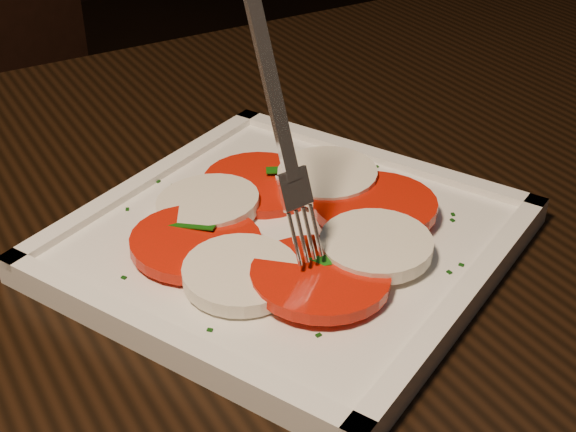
# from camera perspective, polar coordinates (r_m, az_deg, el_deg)

# --- Properties ---
(table) EXTENTS (1.27, 0.90, 0.75)m
(table) POSITION_cam_1_polar(r_m,az_deg,el_deg) (0.71, 4.01, -5.06)
(table) COLOR black
(table) RESTS_ON ground
(chair) EXTENTS (0.53, 0.53, 0.93)m
(chair) POSITION_cam_1_polar(r_m,az_deg,el_deg) (1.27, -18.11, 5.07)
(chair) COLOR black
(chair) RESTS_ON ground
(plate) EXTENTS (0.37, 0.37, 0.01)m
(plate) POSITION_cam_1_polar(r_m,az_deg,el_deg) (0.58, -0.00, -1.87)
(plate) COLOR white
(plate) RESTS_ON table
(caprese_salad) EXTENTS (0.24, 0.23, 0.02)m
(caprese_salad) POSITION_cam_1_polar(r_m,az_deg,el_deg) (0.57, 0.01, -0.54)
(caprese_salad) COLOR red
(caprese_salad) RESTS_ON plate
(fork) EXTENTS (0.03, 0.08, 0.19)m
(fork) POSITION_cam_1_polar(r_m,az_deg,el_deg) (0.50, -1.43, 7.88)
(fork) COLOR white
(fork) RESTS_ON caprese_salad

